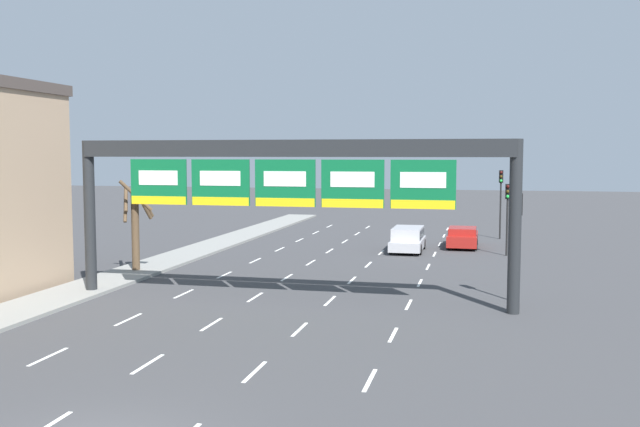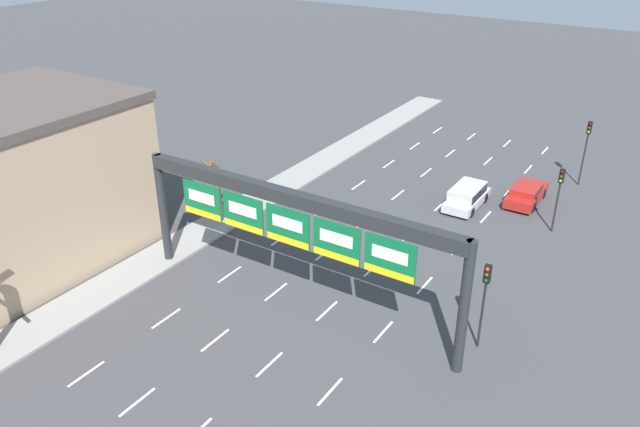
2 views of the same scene
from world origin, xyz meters
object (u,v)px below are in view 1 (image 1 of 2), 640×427
at_px(traffic_light_far_end, 508,204).
at_px(suv_silver, 408,238).
at_px(tree_bare_closest, 135,221).
at_px(car_red, 463,236).
at_px(traffic_light_near_gantry, 518,225).
at_px(sign_gantry, 287,172).
at_px(traffic_light_mid_block, 501,190).

bearing_deg(traffic_light_far_end, suv_silver, 174.89).
xyz_separation_m(suv_silver, tree_bare_closest, (-12.84, -11.26, 1.83)).
height_order(car_red, tree_bare_closest, tree_bare_closest).
xyz_separation_m(suv_silver, traffic_light_near_gantry, (6.06, -14.42, 2.39)).
distance_m(sign_gantry, traffic_light_far_end, 18.66).
height_order(sign_gantry, suv_silver, sign_gantry).
xyz_separation_m(traffic_light_near_gantry, tree_bare_closest, (-18.90, 3.15, -0.56)).
relative_size(car_red, tree_bare_closest, 0.97).
relative_size(suv_silver, traffic_light_far_end, 1.04).
height_order(sign_gantry, traffic_light_far_end, sign_gantry).
xyz_separation_m(car_red, suv_silver, (-3.30, -2.88, 0.14)).
xyz_separation_m(suv_silver, traffic_light_far_end, (6.03, -0.54, 2.25)).
height_order(suv_silver, traffic_light_near_gantry, traffic_light_near_gantry).
relative_size(suv_silver, traffic_light_near_gantry, 1.00).
height_order(sign_gantry, traffic_light_near_gantry, sign_gantry).
bearing_deg(tree_bare_closest, suv_silver, 41.27).
bearing_deg(traffic_light_near_gantry, suv_silver, 112.81).
bearing_deg(sign_gantry, traffic_light_mid_block, 70.02).
distance_m(sign_gantry, traffic_light_near_gantry, 9.76).
xyz_separation_m(traffic_light_near_gantry, traffic_light_mid_block, (-0.27, 22.56, 0.28)).
bearing_deg(suv_silver, traffic_light_far_end, -5.11).
distance_m(car_red, suv_silver, 4.38).
height_order(sign_gantry, car_red, sign_gantry).
bearing_deg(suv_silver, sign_gantry, -100.93).
bearing_deg(traffic_light_far_end, sign_gantry, -119.89).
distance_m(traffic_light_near_gantry, traffic_light_mid_block, 22.56).
bearing_deg(traffic_light_far_end, traffic_light_mid_block, 91.55).
xyz_separation_m(sign_gantry, traffic_light_mid_block, (9.00, 24.74, -1.87)).
relative_size(sign_gantry, suv_silver, 4.10).
relative_size(sign_gantry, tree_bare_closest, 3.94).
xyz_separation_m(car_red, traffic_light_near_gantry, (2.76, -17.29, 2.53)).
bearing_deg(tree_bare_closest, traffic_light_near_gantry, -9.47).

